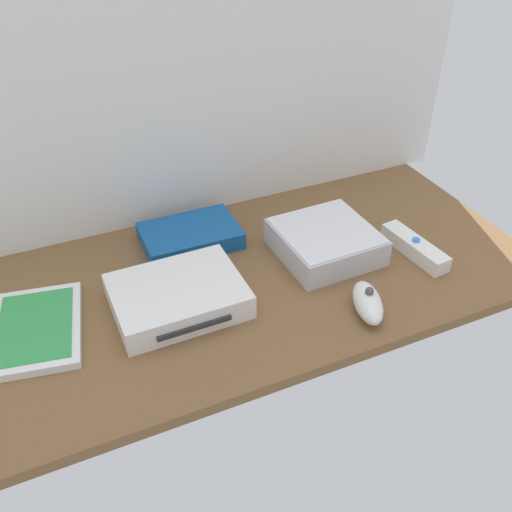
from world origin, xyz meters
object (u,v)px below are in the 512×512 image
game_console (178,296)px  network_router (190,236)px  mini_computer (325,241)px  remote_wand (415,247)px  remote_nunchuk (368,302)px  game_case (36,329)px

game_console → network_router: (7.67, 16.43, -0.50)cm
mini_computer → network_router: bearing=148.7°
remote_wand → remote_nunchuk: bearing=-155.1°
remote_nunchuk → game_console: bearing=172.1°
game_console → remote_wand: 44.61cm
network_router → remote_wand: size_ratio=1.20×
mini_computer → game_case: (-51.71, -0.02, -1.88)cm
game_console → remote_wand: size_ratio=1.40×
game_console → mini_computer: mini_computer is taller
game_case → network_router: (29.94, 13.23, 0.94)cm
mini_computer → network_router: mini_computer is taller
remote_wand → game_console: bearing=169.2°
mini_computer → game_console: bearing=-173.8°
game_case → remote_wand: remote_wand is taller
mini_computer → network_router: (-21.77, 13.21, -0.94)cm
game_case → network_router: 32.75cm
game_case → mini_computer: bearing=10.1°
game_console → mini_computer: bearing=5.8°
game_console → remote_nunchuk: size_ratio=1.94×
mini_computer → game_case: bearing=-180.0°
mini_computer → remote_nunchuk: size_ratio=1.61×
mini_computer → remote_nunchuk: mini_computer is taller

